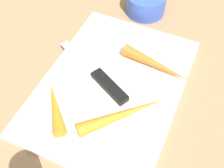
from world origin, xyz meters
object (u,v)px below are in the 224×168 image
carrot_medium (156,65)px  small_bowl (146,3)px  knife (103,82)px  carrot_longest (122,115)px  carrot_shortest (55,107)px  cutting_board (112,86)px

carrot_medium → small_bowl: 0.20m
knife → small_bowl: (-0.25, -0.01, 0.01)m
knife → carrot_medium: carrot_medium is taller
carrot_longest → small_bowl: small_bowl is taller
carrot_shortest → carrot_longest: bearing=-112.8°
carrot_medium → small_bowl: size_ratio=1.57×
cutting_board → small_bowl: small_bowl is taller
carrot_medium → small_bowl: small_bowl is taller
knife → carrot_medium: (-0.08, 0.08, 0.01)m
cutting_board → small_bowl: bearing=-175.1°
knife → carrot_longest: size_ratio=1.15×
cutting_board → carrot_medium: carrot_medium is taller
carrot_shortest → carrot_medium: bearing=-77.8°
carrot_longest → carrot_medium: size_ratio=1.09×
carrot_shortest → carrot_medium: 0.21m
knife → small_bowl: small_bowl is taller
cutting_board → carrot_shortest: (0.10, -0.07, 0.02)m
carrot_longest → carrot_medium: bearing=35.7°
cutting_board → carrot_shortest: size_ratio=3.35×
cutting_board → small_bowl: (-0.25, -0.02, 0.02)m
carrot_shortest → carrot_longest: (-0.03, 0.11, -0.00)m
carrot_longest → cutting_board: bearing=80.3°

